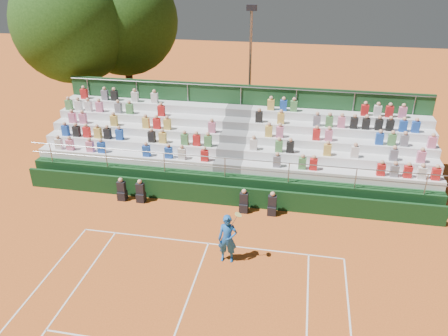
% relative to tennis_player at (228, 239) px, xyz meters
% --- Properties ---
extents(ground, '(90.00, 90.00, 0.00)m').
position_rel_tennis_player_xyz_m(ground, '(-0.97, 0.91, -1.02)').
color(ground, '#C65B21').
rests_on(ground, ground).
extents(courtside_wall, '(20.00, 0.15, 1.00)m').
position_rel_tennis_player_xyz_m(courtside_wall, '(-0.97, 4.11, -0.52)').
color(courtside_wall, black).
rests_on(courtside_wall, ground).
extents(line_officials, '(7.69, 0.40, 1.19)m').
position_rel_tennis_player_xyz_m(line_officials, '(-2.32, 3.66, -0.54)').
color(line_officials, black).
rests_on(line_officials, ground).
extents(grandstand, '(20.00, 5.20, 4.40)m').
position_rel_tennis_player_xyz_m(grandstand, '(-0.97, 7.35, 0.07)').
color(grandstand, black).
rests_on(grandstand, ground).
extents(tennis_player, '(0.91, 0.52, 2.22)m').
position_rel_tennis_player_xyz_m(tennis_player, '(0.00, 0.00, 0.00)').
color(tennis_player, '#1656AC').
rests_on(tennis_player, ground).
extents(tree_west, '(7.24, 7.24, 10.48)m').
position_rel_tennis_player_xyz_m(tree_west, '(-12.06, 12.33, 5.83)').
color(tree_west, '#332012').
rests_on(tree_west, ground).
extents(tree_east, '(7.12, 7.12, 10.37)m').
position_rel_tennis_player_xyz_m(tree_east, '(-9.66, 14.73, 5.78)').
color(tree_east, '#332012').
rests_on(tree_east, ground).
extents(floodlight_mast, '(0.60, 0.25, 8.13)m').
position_rel_tennis_player_xyz_m(floodlight_mast, '(-0.99, 13.16, 3.72)').
color(floodlight_mast, gray).
rests_on(floodlight_mast, ground).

